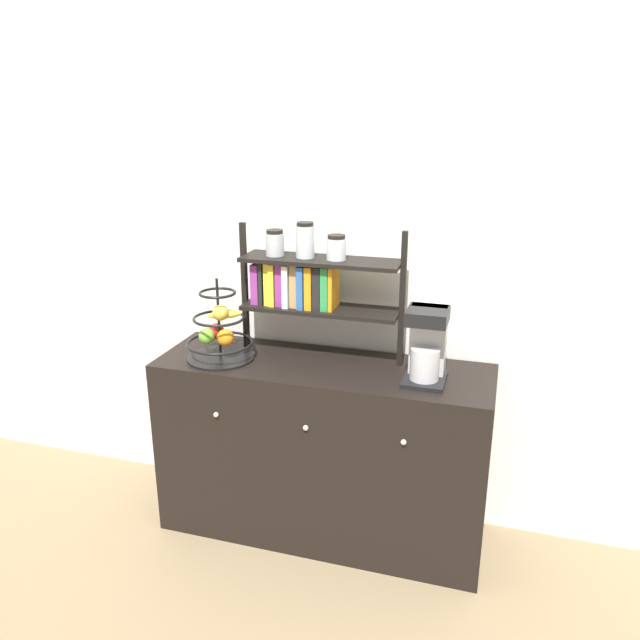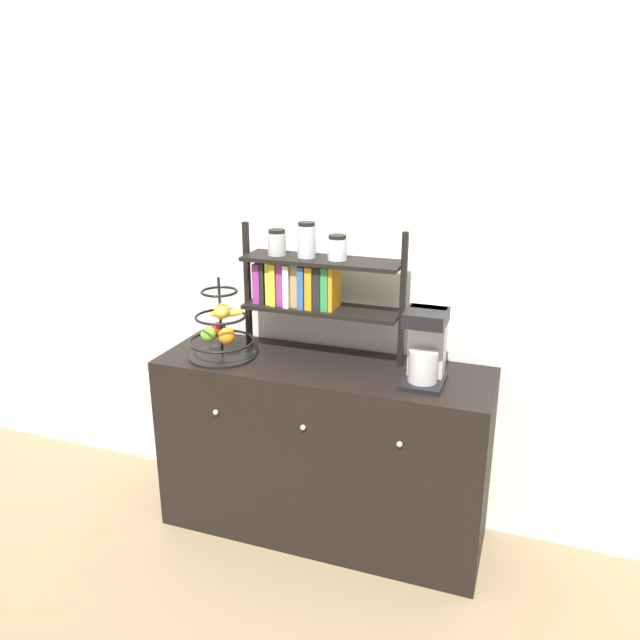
{
  "view_description": "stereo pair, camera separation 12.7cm",
  "coord_description": "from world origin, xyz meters",
  "views": [
    {
      "loc": [
        0.73,
        -2.19,
        1.89
      ],
      "look_at": [
        -0.01,
        0.24,
        1.05
      ],
      "focal_mm": 35.0,
      "sensor_mm": 36.0,
      "label": 1
    },
    {
      "loc": [
        0.85,
        -2.15,
        1.89
      ],
      "look_at": [
        -0.01,
        0.24,
        1.05
      ],
      "focal_mm": 35.0,
      "sensor_mm": 36.0,
      "label": 2
    }
  ],
  "objects": [
    {
      "name": "ground_plane",
      "position": [
        0.0,
        0.0,
        0.0
      ],
      "size": [
        12.0,
        12.0,
        0.0
      ],
      "primitive_type": "plane",
      "color": "#847051"
    },
    {
      "name": "sideboard",
      "position": [
        0.0,
        0.24,
        0.42
      ],
      "size": [
        1.48,
        0.49,
        0.84
      ],
      "color": "black",
      "rests_on": "ground_plane"
    },
    {
      "name": "wall_back",
      "position": [
        0.0,
        0.52,
        1.3
      ],
      "size": [
        7.0,
        0.05,
        2.6
      ],
      "primitive_type": "cube",
      "color": "silver",
      "rests_on": "ground_plane"
    },
    {
      "name": "fruit_stand",
      "position": [
        -0.46,
        0.17,
        0.96
      ],
      "size": [
        0.3,
        0.3,
        0.37
      ],
      "color": "black",
      "rests_on": "sideboard"
    },
    {
      "name": "coffee_maker",
      "position": [
        0.45,
        0.21,
        1.0
      ],
      "size": [
        0.17,
        0.21,
        0.31
      ],
      "color": "black",
      "rests_on": "sideboard"
    },
    {
      "name": "shelf_hutch",
      "position": [
        -0.11,
        0.34,
        1.2
      ],
      "size": [
        0.75,
        0.2,
        0.61
      ],
      "color": "black",
      "rests_on": "sideboard"
    }
  ]
}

